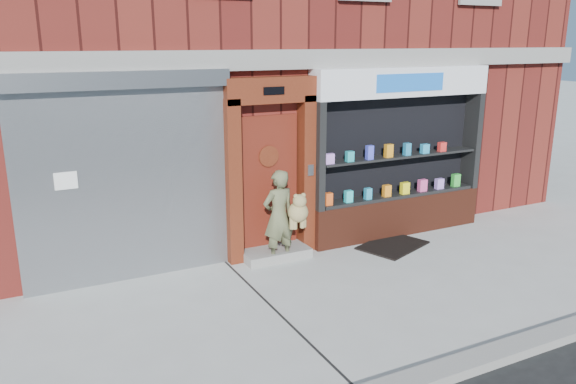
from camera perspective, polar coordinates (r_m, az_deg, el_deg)
ground at (r=8.25m, az=8.68°, el=-9.66°), size 80.00×80.00×0.00m
curb at (r=6.80m, az=19.57°, el=-15.60°), size 60.00×0.30×0.12m
building at (r=12.85m, az=-6.87°, el=17.56°), size 12.00×8.16×8.00m
shutter_bay at (r=8.29m, az=-16.27°, el=2.58°), size 3.10×0.30×3.04m
red_door_bay at (r=8.95m, az=-1.79°, el=2.37°), size 1.52×0.58×2.90m
pharmacy_bay at (r=10.21m, az=11.16°, el=3.20°), size 3.50×0.41×3.00m
woman at (r=8.86m, az=-0.67°, el=-2.40°), size 0.75×0.48×1.51m
doormat at (r=9.90m, az=10.58°, el=-5.34°), size 1.36×1.16×0.03m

